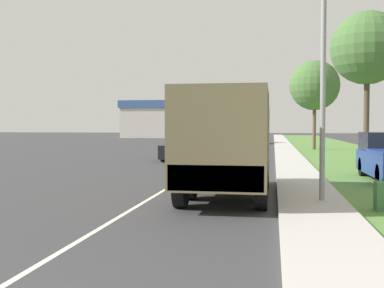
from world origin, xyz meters
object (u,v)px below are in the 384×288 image
(car_second_ahead, at_px, (210,142))
(car_fourth_ahead, at_px, (233,135))
(car_nearest_ahead, at_px, (182,147))
(car_third_ahead, at_px, (261,137))
(military_truck, at_px, (228,139))
(lamp_post, at_px, (317,15))

(car_second_ahead, xyz_separation_m, car_fourth_ahead, (-0.27, 28.20, 0.05))
(car_nearest_ahead, xyz_separation_m, car_third_ahead, (4.06, 27.04, -0.07))
(car_nearest_ahead, bearing_deg, car_fourth_ahead, 90.24)
(military_truck, height_order, car_fourth_ahead, military_truck)
(car_third_ahead, xyz_separation_m, car_fourth_ahead, (-4.23, 13.49, 0.03))
(military_truck, xyz_separation_m, car_nearest_ahead, (-4.17, 14.58, -0.91))
(car_nearest_ahead, bearing_deg, car_second_ahead, 89.55)
(military_truck, bearing_deg, car_nearest_ahead, 105.96)
(lamp_post, bearing_deg, car_fourth_ahead, 96.86)
(military_truck, bearing_deg, car_fourth_ahead, 94.50)
(car_third_ahead, bearing_deg, lamp_post, -86.63)
(car_fourth_ahead, bearing_deg, military_truck, -85.50)
(military_truck, height_order, lamp_post, lamp_post)
(military_truck, relative_size, car_third_ahead, 1.68)
(car_nearest_ahead, relative_size, lamp_post, 0.58)
(military_truck, bearing_deg, lamp_post, -20.51)
(car_nearest_ahead, bearing_deg, military_truck, -74.04)
(car_third_ahead, distance_m, car_fourth_ahead, 14.14)
(car_nearest_ahead, relative_size, car_second_ahead, 1.07)
(car_second_ahead, bearing_deg, car_fourth_ahead, 90.55)
(military_truck, height_order, car_third_ahead, military_truck)
(car_fourth_ahead, bearing_deg, car_nearest_ahead, -89.76)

